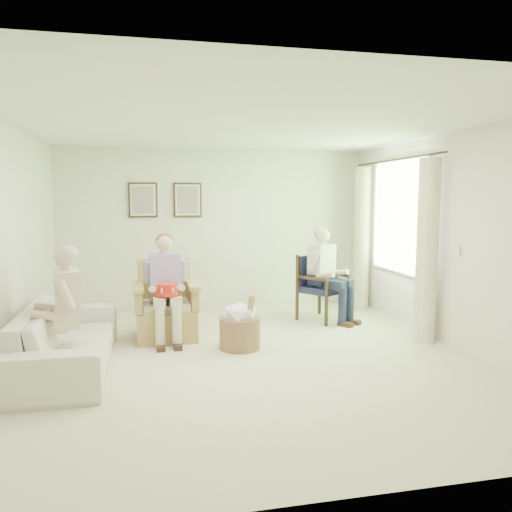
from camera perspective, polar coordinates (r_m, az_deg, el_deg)
name	(u,v)px	position (r m, az deg, el deg)	size (l,w,h in m)	color
floor	(248,358)	(5.79, -0.90, -11.57)	(5.50, 5.50, 0.00)	beige
back_wall	(215,229)	(8.23, -4.67, 3.06)	(5.00, 0.04, 2.60)	silver
front_wall	(342,287)	(2.90, 9.78, -3.56)	(5.00, 0.04, 2.60)	silver
left_wall	(4,249)	(5.60, -26.87, 0.71)	(0.04, 5.50, 2.60)	silver
right_wall	(450,240)	(6.49, 21.28, 1.68)	(0.04, 5.50, 2.60)	silver
ceiling	(248,124)	(5.56, -0.95, 14.81)	(5.00, 5.50, 0.02)	white
window	(399,214)	(7.49, 16.08, 4.66)	(0.13, 2.50, 1.63)	#2D6B23
curtain_left	(427,251)	(6.60, 18.95, 0.54)	(0.34, 0.34, 2.30)	beige
curtain_right	(362,239)	(8.33, 11.99, 1.95)	(0.34, 0.34, 2.30)	beige
framed_print_left	(143,200)	(8.11, -12.79, 6.26)	(0.45, 0.05, 0.55)	#382114
framed_print_right	(188,200)	(8.13, -7.83, 6.36)	(0.45, 0.05, 0.55)	#382114
wicker_armchair	(166,313)	(6.63, -10.25, -6.46)	(0.79, 0.78, 1.00)	#A38B4D
wood_armchair	(321,284)	(7.57, 7.45, -3.23)	(0.62, 0.58, 0.95)	black
sofa	(67,338)	(5.75, -20.75, -8.71)	(0.88, 2.26, 0.66)	silver
person_wicker	(166,280)	(6.41, -10.29, -2.75)	(0.40, 0.63, 1.33)	beige
person_dark	(325,268)	(7.38, 7.89, -1.34)	(0.40, 0.63, 1.36)	#191E37
person_sofa	(63,302)	(5.49, -21.21, -4.94)	(0.42, 0.62, 1.30)	beige
red_hat	(167,290)	(6.22, -10.14, -3.88)	(0.30, 0.30, 0.14)	red
hatbox	(240,326)	(6.07, -1.85, -7.96)	(0.63, 0.63, 0.72)	tan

